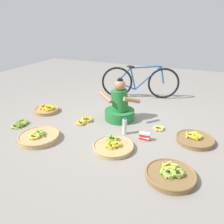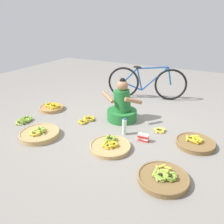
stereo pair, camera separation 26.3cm
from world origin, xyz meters
TOP-DOWN VIEW (x-y plane):
  - ground_plane at (0.00, 0.00)m, footprint 10.00×10.00m
  - vendor_woman_front at (-0.07, 0.30)m, footprint 0.74×0.52m
  - bicycle_leaning at (-0.08, 1.55)m, footprint 1.64×0.56m
  - banana_basket_mid_left at (-0.91, -0.84)m, footprint 0.60×0.60m
  - banana_basket_near_vendor at (0.20, -0.62)m, footprint 0.57×0.57m
  - banana_basket_front_left at (-1.47, 0.06)m, footprint 0.46×0.46m
  - banana_basket_back_left at (1.23, 0.01)m, footprint 0.54×0.54m
  - banana_basket_back_center at (1.03, -0.94)m, footprint 0.57×0.57m
  - loose_bananas_back_right at (0.66, 0.18)m, footprint 0.20×0.20m
  - loose_bananas_mid_right at (-0.58, -0.05)m, footprint 0.24×0.35m
  - loose_bananas_front_right at (-1.52, -0.58)m, footprint 0.22×0.35m
  - water_bottle at (0.20, -0.17)m, footprint 0.07×0.07m
  - packet_carton_stack at (0.53, -0.23)m, footprint 0.17×0.07m

SIDE VIEW (x-z plane):
  - ground_plane at x=0.00m, z-range 0.00..0.00m
  - loose_bananas_back_right at x=0.66m, z-range -0.01..0.06m
  - loose_bananas_mid_right at x=-0.58m, z-range -0.02..0.07m
  - loose_bananas_front_right at x=-1.52m, z-range -0.02..0.08m
  - banana_basket_near_vendor at x=0.20m, z-range -0.03..0.11m
  - banana_basket_back_left at x=1.23m, z-range -0.03..0.12m
  - banana_basket_front_left at x=-1.47m, z-range -0.03..0.12m
  - banana_basket_back_center at x=1.03m, z-range -0.03..0.12m
  - banana_basket_mid_left at x=-0.91m, z-range -0.02..0.12m
  - packet_carton_stack at x=0.53m, z-range 0.00..0.12m
  - water_bottle at x=0.20m, z-range -0.01..0.26m
  - vendor_woman_front at x=-0.07m, z-range -0.14..0.62m
  - bicycle_leaning at x=-0.08m, z-range -0.01..0.73m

